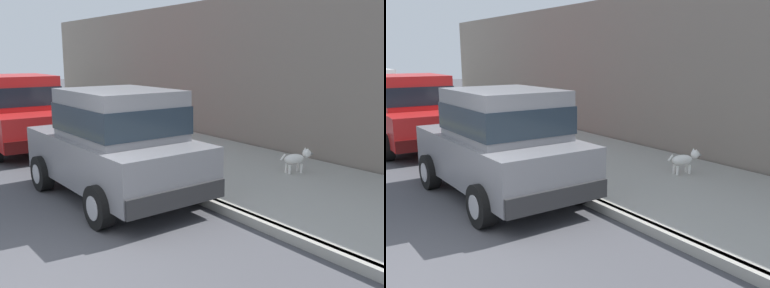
# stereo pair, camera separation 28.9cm
# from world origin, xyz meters

# --- Properties ---
(ground_plane) EXTENTS (80.00, 80.00, 0.00)m
(ground_plane) POSITION_xyz_m (0.00, 0.00, 0.00)
(ground_plane) COLOR #424247
(curb) EXTENTS (0.16, 64.00, 0.14)m
(curb) POSITION_xyz_m (3.20, 0.00, 0.07)
(curb) COLOR gray
(curb) RESTS_ON ground
(sidewalk) EXTENTS (3.60, 64.00, 0.14)m
(sidewalk) POSITION_xyz_m (5.00, 0.00, 0.07)
(sidewalk) COLOR #99968E
(sidewalk) RESTS_ON ground
(car_grey_hatchback) EXTENTS (2.00, 3.83, 1.88)m
(car_grey_hatchback) POSITION_xyz_m (2.22, 2.01, 0.98)
(car_grey_hatchback) COLOR slate
(car_grey_hatchback) RESTS_ON ground
(car_red_sedan) EXTENTS (2.13, 4.65, 1.92)m
(car_red_sedan) POSITION_xyz_m (2.13, 7.34, 0.98)
(car_red_sedan) COLOR red
(car_red_sedan) RESTS_ON ground
(dog_white) EXTENTS (0.74, 0.32, 0.49)m
(dog_white) POSITION_xyz_m (5.60, 0.91, 0.43)
(dog_white) COLOR white
(dog_white) RESTS_ON sidewalk
(fire_hydrant) EXTENTS (0.34, 0.24, 0.72)m
(fire_hydrant) POSITION_xyz_m (3.65, 3.09, 0.48)
(fire_hydrant) COLOR gold
(fire_hydrant) RESTS_ON sidewalk
(building_facade) EXTENTS (0.50, 20.00, 3.93)m
(building_facade) POSITION_xyz_m (7.10, 6.26, 1.96)
(building_facade) COLOR slate
(building_facade) RESTS_ON ground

